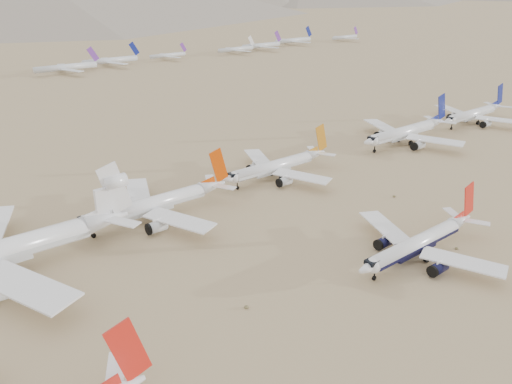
% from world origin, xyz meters
% --- Properties ---
extents(ground, '(7000.00, 7000.00, 0.00)m').
position_xyz_m(ground, '(0.00, 0.00, 0.00)').
color(ground, olive).
rests_on(ground, ground).
extents(main_airliner, '(40.94, 39.99, 14.45)m').
position_xyz_m(main_airliner, '(13.99, 5.21, 3.97)').
color(main_airliner, white).
rests_on(main_airliner, ground).
extents(row2_navy_widebody, '(48.18, 47.11, 17.14)m').
position_xyz_m(row2_navy_widebody, '(85.13, 61.85, 4.78)').
color(row2_navy_widebody, white).
rests_on(row2_navy_widebody, ground).
extents(row2_gold_tail, '(42.02, 41.10, 14.96)m').
position_xyz_m(row2_gold_tail, '(20.70, 64.97, 4.18)').
color(row2_gold_tail, white).
rests_on(row2_gold_tail, ground).
extents(row2_orange_tail, '(45.12, 44.14, 16.09)m').
position_xyz_m(row2_orange_tail, '(-25.59, 62.07, 4.52)').
color(row2_orange_tail, white).
rests_on(row2_orange_tail, ground).
extents(row2_white_trijet, '(58.66, 57.33, 20.79)m').
position_xyz_m(row2_white_trijet, '(-64.87, 57.27, 6.02)').
color(row2_white_trijet, white).
rests_on(row2_white_trijet, ground).
extents(row2_blue_far, '(44.06, 43.08, 15.66)m').
position_xyz_m(row2_blue_far, '(134.43, 61.43, 4.36)').
color(row2_blue_far, white).
rests_on(row2_blue_far, ground).
extents(distant_storage_row, '(625.62, 63.72, 15.97)m').
position_xyz_m(distant_storage_row, '(24.01, 313.53, 4.44)').
color(distant_storage_row, silver).
rests_on(distant_storage_row, ground).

